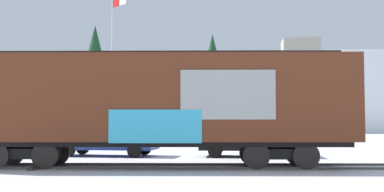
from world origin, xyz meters
The scene contains 7 objects.
ground_plane centered at (0.00, 0.00, 0.00)m, with size 260.00×260.00×0.00m, color silver.
track centered at (0.31, -0.06, 0.04)m, with size 59.97×5.51×0.08m.
freight_car centered at (1.19, 0.00, 2.37)m, with size 14.36×3.88×4.18m.
flagpole centered at (-3.13, 11.58, 6.18)m, with size 1.17×0.99×9.83m.
hillside centered at (-0.02, 62.32, 5.35)m, with size 139.17×37.61×15.62m.
parked_car_blue centered at (-1.86, 4.97, 0.88)m, with size 4.75×2.22×1.75m.
parked_car_black centered at (4.88, 5.12, 0.82)m, with size 4.69×2.03×1.62m.
Camera 1 is at (3.98, -16.69, 1.69)m, focal length 43.82 mm.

